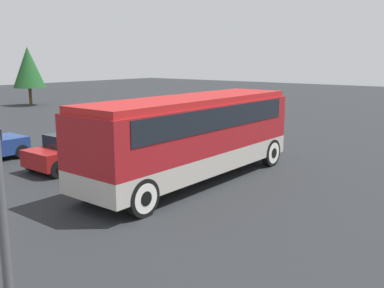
{
  "coord_description": "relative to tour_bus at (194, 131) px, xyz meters",
  "views": [
    {
      "loc": [
        -11.57,
        -9.24,
        4.33
      ],
      "look_at": [
        0.0,
        0.0,
        1.36
      ],
      "focal_mm": 40.0,
      "sensor_mm": 36.0,
      "label": 1
    }
  ],
  "objects": [
    {
      "name": "ground_plane",
      "position": [
        -0.1,
        -0.0,
        -1.83
      ],
      "size": [
        120.0,
        120.0,
        0.0
      ],
      "primitive_type": "plane",
      "color": "#26282B"
    },
    {
      "name": "tour_bus",
      "position": [
        0.0,
        0.0,
        0.0
      ],
      "size": [
        9.32,
        2.56,
        3.03
      ],
      "color": "#B7B2A8",
      "rests_on": "ground_plane"
    },
    {
      "name": "parked_car_near",
      "position": [
        4.8,
        5.85,
        -1.13
      ],
      "size": [
        4.55,
        1.97,
        1.4
      ],
      "color": "#7A6B5B",
      "rests_on": "ground_plane"
    },
    {
      "name": "parked_car_far",
      "position": [
        -1.06,
        4.92,
        -1.12
      ],
      "size": [
        4.68,
        1.88,
        1.39
      ],
      "color": "maroon",
      "rests_on": "ground_plane"
    },
    {
      "name": "tree_right",
      "position": [
        10.22,
        27.61,
        1.7
      ],
      "size": [
        2.89,
        2.89,
        5.4
      ],
      "color": "brown",
      "rests_on": "ground_plane"
    }
  ]
}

